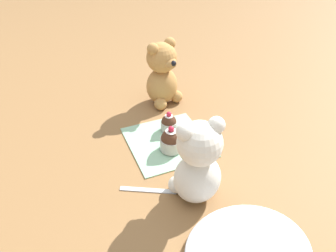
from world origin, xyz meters
name	(u,v)px	position (x,y,z in m)	size (l,w,h in m)	color
ground_plane	(168,142)	(0.00, 0.00, 0.00)	(4.00, 4.00, 0.00)	olive
knitted_placemat	(168,142)	(0.00, 0.00, 0.00)	(0.21, 0.22, 0.01)	#8EBC99
tulle_cloth	(249,250)	(-0.01, 0.37, 0.02)	(0.25, 0.21, 0.03)	silver
teddy_bear_cream	(198,163)	(0.02, 0.20, 0.10)	(0.11, 0.11, 0.21)	silver
teddy_bear_tan	(162,74)	(-0.06, -0.20, 0.10)	(0.13, 0.12, 0.21)	#B78447
cupcake_near_cream_bear	(171,141)	(0.01, 0.03, 0.03)	(0.06, 0.06, 0.07)	#B2ADA3
cupcake_near_tan_bear	(169,123)	(-0.02, -0.05, 0.03)	(0.05, 0.05, 0.06)	#B2ADA3
teaspoon	(148,190)	(0.11, 0.14, 0.00)	(0.13, 0.01, 0.01)	silver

